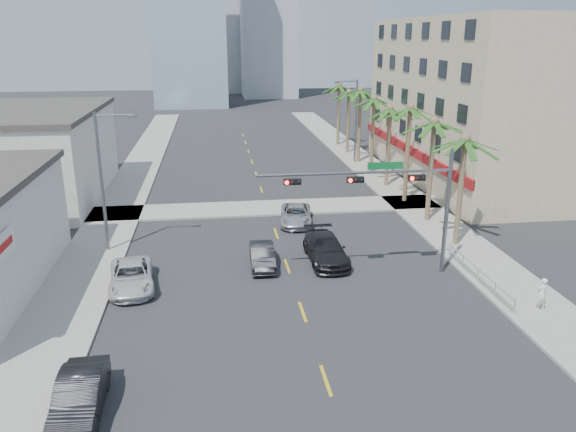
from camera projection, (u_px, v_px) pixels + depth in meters
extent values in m
plane|color=#262628|center=(317.00, 354.00, 24.72)|extent=(260.00, 260.00, 0.00)
cube|color=gray|center=(419.00, 209.00, 45.08)|extent=(4.00, 120.00, 0.15)
cube|color=gray|center=(111.00, 222.00, 42.05)|extent=(4.00, 120.00, 0.15)
cube|color=gray|center=(268.00, 208.00, 45.45)|extent=(80.00, 4.00, 0.15)
cube|color=tan|center=(488.00, 100.00, 53.50)|extent=(15.00, 28.00, 15.00)
cube|color=maroon|center=(408.00, 149.00, 53.92)|extent=(0.30, 28.00, 0.80)
cube|color=beige|center=(32.00, 157.00, 47.58)|extent=(11.00, 18.00, 7.20)
cube|color=#ADADB2|center=(213.00, 3.00, 135.85)|extent=(16.00, 16.00, 42.00)
cylinder|color=slate|center=(446.00, 214.00, 32.30)|extent=(0.24, 0.24, 7.20)
cylinder|color=slate|center=(355.00, 173.00, 30.81)|extent=(11.00, 0.16, 0.16)
cube|color=#0C662D|center=(385.00, 166.00, 30.91)|extent=(2.00, 0.05, 0.40)
cube|color=black|center=(417.00, 178.00, 31.21)|extent=(0.95, 0.28, 0.32)
sphere|color=#FF0C05|center=(412.00, 178.00, 31.02)|extent=(0.22, 0.22, 0.22)
cube|color=black|center=(355.00, 180.00, 30.77)|extent=(0.95, 0.28, 0.32)
sphere|color=#FF0C05|center=(350.00, 181.00, 30.58)|extent=(0.22, 0.22, 0.22)
cube|color=black|center=(292.00, 182.00, 30.33)|extent=(0.95, 0.28, 0.32)
sphere|color=#FF0C05|center=(287.00, 183.00, 30.14)|extent=(0.22, 0.22, 0.22)
cylinder|color=brown|center=(460.00, 194.00, 36.40)|extent=(0.36, 0.36, 7.20)
cylinder|color=brown|center=(431.00, 173.00, 41.25)|extent=(0.36, 0.36, 7.56)
cylinder|color=brown|center=(407.00, 156.00, 46.10)|extent=(0.36, 0.36, 7.92)
cylinder|color=brown|center=(388.00, 148.00, 51.12)|extent=(0.36, 0.36, 7.20)
cylinder|color=brown|center=(372.00, 137.00, 55.97)|extent=(0.36, 0.36, 7.56)
cylinder|color=brown|center=(359.00, 127.00, 60.82)|extent=(0.36, 0.36, 7.92)
cylinder|color=brown|center=(348.00, 123.00, 65.84)|extent=(0.36, 0.36, 7.20)
cylinder|color=brown|center=(338.00, 116.00, 70.69)|extent=(0.36, 0.36, 7.56)
cylinder|color=slate|center=(102.00, 184.00, 35.14)|extent=(0.20, 0.20, 9.00)
cylinder|color=slate|center=(113.00, 115.00, 33.96)|extent=(2.20, 0.12, 0.12)
cube|color=slate|center=(132.00, 116.00, 34.13)|extent=(0.50, 0.25, 0.18)
cylinder|color=slate|center=(356.00, 122.00, 60.60)|extent=(0.20, 0.20, 9.00)
cylinder|color=slate|center=(347.00, 81.00, 59.15)|extent=(2.20, 0.12, 0.12)
cube|color=slate|center=(337.00, 82.00, 59.04)|extent=(0.50, 0.25, 0.18)
cylinder|color=silver|center=(478.00, 275.00, 31.51)|extent=(0.08, 8.00, 0.08)
cylinder|color=silver|center=(479.00, 270.00, 31.40)|extent=(0.08, 8.00, 0.08)
cylinder|color=silver|center=(514.00, 309.00, 27.75)|extent=(0.08, 0.08, 1.00)
cylinder|color=silver|center=(495.00, 291.00, 29.63)|extent=(0.08, 0.08, 1.00)
cylinder|color=silver|center=(478.00, 276.00, 31.52)|extent=(0.08, 0.08, 1.00)
cylinder|color=silver|center=(463.00, 263.00, 33.41)|extent=(0.08, 0.08, 1.00)
cylinder|color=silver|center=(449.00, 250.00, 35.30)|extent=(0.08, 0.08, 1.00)
imported|color=black|center=(80.00, 396.00, 20.60)|extent=(1.73, 4.62, 1.51)
imported|color=silver|center=(131.00, 276.00, 30.98)|extent=(2.91, 5.30, 1.41)
imported|color=black|center=(262.00, 256.00, 33.96)|extent=(1.51, 4.11, 1.34)
imported|color=silver|center=(296.00, 215.00, 41.71)|extent=(2.90, 5.14, 1.35)
imported|color=black|center=(326.00, 249.00, 34.69)|extent=(2.29, 5.50, 1.59)
imported|color=white|center=(542.00, 294.00, 28.17)|extent=(0.71, 0.54, 1.73)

